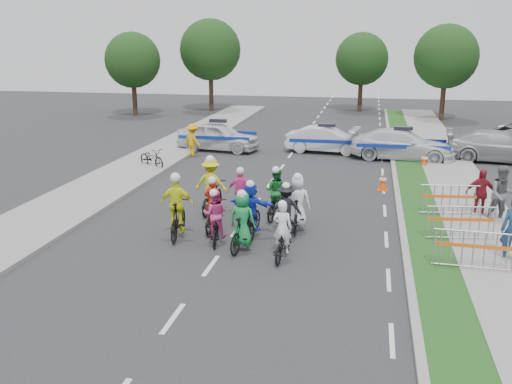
% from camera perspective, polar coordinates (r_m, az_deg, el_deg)
% --- Properties ---
extents(ground, '(90.00, 90.00, 0.00)m').
position_cam_1_polar(ground, '(15.28, -4.52, -7.37)').
color(ground, '#28282B').
rests_on(ground, ground).
extents(curb_right, '(0.20, 60.00, 0.12)m').
position_cam_1_polar(curb_right, '(19.46, 14.27, -2.60)').
color(curb_right, gray).
rests_on(curb_right, ground).
extents(grass_strip, '(1.20, 60.00, 0.11)m').
position_cam_1_polar(grass_strip, '(19.52, 16.32, -2.71)').
color(grass_strip, '#184716').
rests_on(grass_strip, ground).
extents(sidewalk_right, '(2.40, 60.00, 0.13)m').
position_cam_1_polar(sidewalk_right, '(19.77, 21.53, -2.92)').
color(sidewalk_right, gray).
rests_on(sidewalk_right, ground).
extents(sidewalk_left, '(3.00, 60.00, 0.13)m').
position_cam_1_polar(sidewalk_left, '(22.07, -17.34, -0.71)').
color(sidewalk_left, gray).
rests_on(sidewalk_left, ground).
extents(rider_0, '(0.68, 1.68, 1.68)m').
position_cam_1_polar(rider_0, '(15.54, 2.66, -4.72)').
color(rider_0, black).
rests_on(rider_0, ground).
extents(rider_1, '(0.83, 1.77, 1.80)m').
position_cam_1_polar(rider_1, '(16.08, -1.35, -3.48)').
color(rider_1, black).
rests_on(rider_1, ground).
extents(rider_2, '(0.88, 1.70, 1.65)m').
position_cam_1_polar(rider_2, '(16.74, -4.11, -3.04)').
color(rider_2, black).
rests_on(rider_2, ground).
extents(rider_3, '(1.06, 1.98, 2.03)m').
position_cam_1_polar(rider_3, '(17.22, -7.84, -2.09)').
color(rider_3, black).
rests_on(rider_3, ground).
extents(rider_4, '(1.05, 1.77, 1.72)m').
position_cam_1_polar(rider_4, '(17.22, 3.02, -2.32)').
color(rider_4, black).
rests_on(rider_4, ground).
extents(rider_5, '(1.44, 1.72, 1.75)m').
position_cam_1_polar(rider_5, '(17.27, -0.53, -2.00)').
color(rider_5, black).
rests_on(rider_5, ground).
extents(rider_6, '(0.61, 1.72, 1.75)m').
position_cam_1_polar(rider_6, '(17.82, -4.28, -2.04)').
color(rider_6, black).
rests_on(rider_6, ground).
extents(rider_7, '(0.80, 1.79, 1.87)m').
position_cam_1_polar(rider_7, '(17.74, 4.16, -1.63)').
color(rider_7, black).
rests_on(rider_7, ground).
extents(rider_8, '(0.86, 1.83, 1.79)m').
position_cam_1_polar(rider_8, '(18.96, 2.01, -0.67)').
color(rider_8, black).
rests_on(rider_8, ground).
extents(rider_9, '(0.91, 1.69, 1.72)m').
position_cam_1_polar(rider_9, '(19.11, -1.52, -0.54)').
color(rider_9, black).
rests_on(rider_9, ground).
extents(rider_10, '(1.15, 2.01, 2.02)m').
position_cam_1_polar(rider_10, '(19.60, -4.48, 0.15)').
color(rider_10, black).
rests_on(rider_10, ground).
extents(police_car_0, '(4.64, 2.47, 1.50)m').
position_cam_1_polar(police_car_0, '(30.61, -3.79, 5.57)').
color(police_car_0, silver).
rests_on(police_car_0, ground).
extents(police_car_1, '(4.28, 1.88, 1.37)m').
position_cam_1_polar(police_car_1, '(30.17, 7.04, 5.22)').
color(police_car_1, silver).
rests_on(police_car_1, ground).
extents(police_car_2, '(5.34, 2.75, 1.48)m').
position_cam_1_polar(police_car_2, '(29.10, 14.41, 4.60)').
color(police_car_2, silver).
rests_on(police_car_2, ground).
extents(civilian_sedan, '(5.33, 2.71, 1.48)m').
position_cam_1_polar(civilian_sedan, '(30.14, 23.24, 4.20)').
color(civilian_sedan, '#A2A2A7').
rests_on(civilian_sedan, ground).
extents(spectator_1, '(1.03, 0.86, 1.92)m').
position_cam_1_polar(spectator_1, '(19.97, 23.43, -0.26)').
color(spectator_1, '#5D5C61').
rests_on(spectator_1, ground).
extents(spectator_2, '(0.99, 0.45, 1.65)m').
position_cam_1_polar(spectator_2, '(20.43, 21.52, -0.13)').
color(spectator_2, maroon).
rests_on(spectator_2, ground).
extents(marshal_hiviz, '(1.22, 1.09, 1.64)m').
position_cam_1_polar(marshal_hiviz, '(29.20, -6.36, 5.18)').
color(marshal_hiviz, '#E5A30C').
rests_on(marshal_hiviz, ground).
extents(barrier_0, '(2.02, 0.60, 1.12)m').
position_cam_1_polar(barrier_0, '(15.65, 20.90, -5.61)').
color(barrier_0, '#A5A8AD').
rests_on(barrier_0, ground).
extents(barrier_1, '(2.05, 0.75, 1.12)m').
position_cam_1_polar(barrier_1, '(17.75, 19.79, -3.07)').
color(barrier_1, '#A5A8AD').
rests_on(barrier_1, ground).
extents(barrier_2, '(2.04, 0.73, 1.12)m').
position_cam_1_polar(barrier_2, '(20.15, 18.83, -0.86)').
color(barrier_2, '#A5A8AD').
rests_on(barrier_2, ground).
extents(cone_0, '(0.40, 0.40, 0.70)m').
position_cam_1_polar(cone_0, '(23.03, 12.57, 0.98)').
color(cone_0, '#F24C0C').
rests_on(cone_0, ground).
extents(cone_1, '(0.40, 0.40, 0.70)m').
position_cam_1_polar(cone_1, '(27.60, 16.46, 3.05)').
color(cone_1, '#F24C0C').
rests_on(cone_1, ground).
extents(parked_bike, '(1.80, 1.49, 0.92)m').
position_cam_1_polar(parked_bike, '(26.88, -10.39, 3.38)').
color(parked_bike, black).
rests_on(parked_bike, ground).
extents(tree_0, '(4.20, 4.20, 6.30)m').
position_cam_1_polar(tree_0, '(45.29, -12.25, 12.75)').
color(tree_0, '#382619').
rests_on(tree_0, ground).
extents(tree_1, '(4.55, 4.55, 6.82)m').
position_cam_1_polar(tree_1, '(43.86, 18.49, 12.72)').
color(tree_1, '#382619').
rests_on(tree_1, ground).
extents(tree_3, '(4.90, 4.90, 7.35)m').
position_cam_1_polar(tree_3, '(47.37, -4.59, 13.98)').
color(tree_3, '#382619').
rests_on(tree_3, ground).
extents(tree_4, '(4.20, 4.20, 6.30)m').
position_cam_1_polar(tree_4, '(47.59, 10.54, 12.94)').
color(tree_4, '#382619').
rests_on(tree_4, ground).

